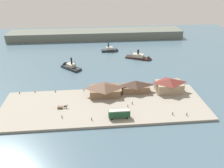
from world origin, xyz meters
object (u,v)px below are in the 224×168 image
(ferry_shed_east_terminal, at_px, (135,86))
(ferry_moored_west, at_px, (141,58))
(pedestrian_near_cart, at_px, (132,103))
(pedestrian_by_tram, at_px, (173,113))
(ferry_shed_west_terminal, at_px, (169,85))
(street_tram, at_px, (119,113))
(pedestrian_near_west_shed, at_px, (92,119))
(horse_cart, at_px, (62,107))
(ferry_moored_east, at_px, (69,66))
(ferry_shed_central_terminal, at_px, (105,89))
(mooring_post_east, at_px, (55,91))
(pedestrian_at_waters_edge, at_px, (187,114))
(pedestrian_standing_center, at_px, (62,117))
(mooring_post_center_east, at_px, (84,90))
(ferry_departing_north, at_px, (111,50))
(pedestrian_walking_east, at_px, (128,106))
(mooring_post_west, at_px, (19,93))
(mooring_post_center_west, at_px, (35,92))

(ferry_shed_east_terminal, distance_m, ferry_moored_west, 56.65)
(pedestrian_near_cart, bearing_deg, pedestrian_by_tram, -32.31)
(ferry_shed_west_terminal, distance_m, street_tram, 40.53)
(pedestrian_near_west_shed, bearing_deg, horse_cart, 142.57)
(ferry_moored_west, bearing_deg, ferry_shed_east_terminal, -105.92)
(street_tram, distance_m, ferry_moored_east, 72.83)
(pedestrian_near_cart, bearing_deg, ferry_shed_central_terminal, 141.04)
(pedestrian_by_tram, height_order, mooring_post_east, pedestrian_by_tram)
(street_tram, distance_m, pedestrian_at_waters_edge, 34.07)
(pedestrian_at_waters_edge, bearing_deg, ferry_shed_east_terminal, 128.78)
(mooring_post_east, bearing_deg, pedestrian_standing_center, -75.83)
(pedestrian_near_cart, height_order, mooring_post_center_east, pedestrian_near_cart)
(horse_cart, distance_m, ferry_departing_north, 95.65)
(ferry_shed_east_terminal, bearing_deg, ferry_departing_north, 95.76)
(pedestrian_walking_east, relative_size, ferry_moored_west, 0.07)
(pedestrian_walking_east, distance_m, mooring_post_center_east, 30.62)
(mooring_post_west, bearing_deg, pedestrian_near_cart, -15.02)
(ferry_moored_west, bearing_deg, pedestrian_standing_center, -126.11)
(street_tram, bearing_deg, pedestrian_by_tram, 0.08)
(ferry_moored_east, bearing_deg, ferry_shed_east_terminal, -44.29)
(ferry_moored_west, bearing_deg, pedestrian_walking_east, -107.69)
(horse_cart, bearing_deg, mooring_post_center_west, 134.41)
(pedestrian_at_waters_edge, distance_m, mooring_post_center_west, 86.21)
(ferry_shed_central_terminal, height_order, pedestrian_by_tram, ferry_shed_central_terminal)
(ferry_shed_east_terminal, relative_size, mooring_post_center_east, 17.94)
(mooring_post_west, height_order, ferry_moored_east, ferry_moored_east)
(mooring_post_center_west, xyz_separation_m, mooring_post_east, (11.96, -0.42, 0.00))
(pedestrian_by_tram, xyz_separation_m, pedestrian_walking_east, (-21.38, 9.22, -0.05))
(mooring_post_east, height_order, ferry_moored_east, ferry_moored_east)
(pedestrian_near_cart, bearing_deg, mooring_post_center_east, 147.29)
(ferry_shed_east_terminal, bearing_deg, mooring_post_center_west, 176.16)
(ferry_shed_east_terminal, bearing_deg, pedestrian_walking_east, -113.40)
(street_tram, height_order, mooring_post_center_east, street_tram)
(mooring_post_center_east, height_order, ferry_moored_east, ferry_moored_east)
(ferry_shed_central_terminal, bearing_deg, pedestrian_walking_east, -50.92)
(pedestrian_by_tram, xyz_separation_m, mooring_post_east, (-61.79, 28.90, -0.34))
(ferry_shed_central_terminal, distance_m, mooring_post_east, 29.77)
(pedestrian_standing_center, distance_m, mooring_post_center_east, 28.03)
(ferry_shed_central_terminal, height_order, pedestrian_at_waters_edge, ferry_shed_central_terminal)
(pedestrian_near_cart, bearing_deg, ferry_shed_west_terminal, 26.72)
(pedestrian_by_tram, bearing_deg, mooring_post_center_west, 158.32)
(ferry_departing_north, bearing_deg, ferry_moored_west, -42.10)
(ferry_shed_east_terminal, xyz_separation_m, pedestrian_near_west_shed, (-26.25, -25.88, -2.86))
(ferry_shed_east_terminal, distance_m, pedestrian_standing_center, 46.76)
(ferry_shed_east_terminal, relative_size, mooring_post_west, 17.94)
(ferry_shed_central_terminal, xyz_separation_m, ferry_moored_east, (-23.86, 43.30, -3.44))
(pedestrian_by_tram, relative_size, mooring_post_center_east, 1.92)
(ferry_shed_central_terminal, relative_size, ferry_departing_north, 1.12)
(mooring_post_east, bearing_deg, ferry_shed_central_terminal, -11.09)
(pedestrian_by_tram, relative_size, mooring_post_east, 1.92)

